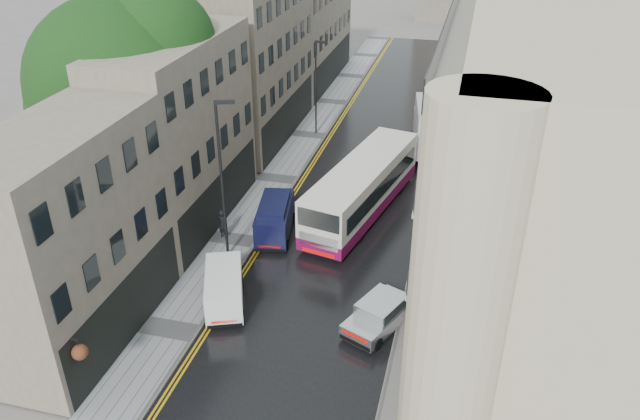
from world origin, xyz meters
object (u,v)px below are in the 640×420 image
at_px(cream_bus, 319,208).
at_px(white_van, 207,308).
at_px(white_lorry, 417,136).
at_px(silver_hatchback, 348,322).
at_px(tree_far, 216,64).
at_px(lamp_post_near, 222,183).
at_px(lamp_post_far, 316,88).
at_px(navy_van, 256,230).
at_px(pedestrian, 223,224).
at_px(tree_near, 121,113).

height_order(cream_bus, white_van, cream_bus).
relative_size(white_lorry, silver_hatchback, 1.93).
distance_m(tree_far, silver_hatchback, 25.55).
bearing_deg(lamp_post_near, lamp_post_far, 71.69).
bearing_deg(white_van, navy_van, 68.43).
xyz_separation_m(white_van, lamp_post_far, (-1.10, 24.50, 2.90)).
height_order(tree_far, silver_hatchback, tree_far).
distance_m(cream_bus, lamp_post_far, 15.72).
bearing_deg(pedestrian, tree_near, 15.62).
bearing_deg(silver_hatchback, white_van, -148.83).
bearing_deg(tree_near, white_van, -44.95).
height_order(white_van, navy_van, navy_van).
height_order(tree_near, cream_bus, tree_near).
bearing_deg(lamp_post_far, silver_hatchback, -62.87).
relative_size(silver_hatchback, white_van, 0.99).
bearing_deg(white_lorry, tree_near, -149.24).
relative_size(tree_near, white_van, 3.40).
height_order(cream_bus, navy_van, cream_bus).
distance_m(silver_hatchback, pedestrian, 10.97).
xyz_separation_m(silver_hatchback, pedestrian, (-8.81, 6.54, 0.23)).
bearing_deg(pedestrian, tree_far, -44.57).
height_order(tree_far, lamp_post_near, tree_far).
distance_m(white_van, lamp_post_near, 6.89).
relative_size(white_van, lamp_post_near, 0.46).
bearing_deg(lamp_post_near, cream_bus, 23.66).
relative_size(tree_far, white_lorry, 1.60).
bearing_deg(cream_bus, silver_hatchback, -55.41).
height_order(tree_near, navy_van, tree_near).
height_order(cream_bus, lamp_post_far, lamp_post_far).
relative_size(white_lorry, lamp_post_far, 1.04).
height_order(white_lorry, lamp_post_near, lamp_post_near).
relative_size(white_van, lamp_post_far, 0.55).
distance_m(white_lorry, white_van, 22.26).
xyz_separation_m(tree_near, tree_far, (0.30, 13.00, -0.72)).
height_order(tree_far, cream_bus, tree_far).
height_order(cream_bus, white_lorry, white_lorry).
relative_size(silver_hatchback, pedestrian, 2.26).
height_order(tree_far, navy_van, tree_far).
bearing_deg(pedestrian, cream_bus, -135.50).
distance_m(white_van, pedestrian, 7.74).
bearing_deg(navy_van, lamp_post_far, 83.37).
bearing_deg(tree_far, lamp_post_near, -66.77).
height_order(pedestrian, lamp_post_near, lamp_post_near).
distance_m(navy_van, lamp_post_far, 17.71).
distance_m(white_van, lamp_post_far, 24.70).
bearing_deg(tree_far, pedestrian, -67.48).
distance_m(silver_hatchback, navy_van, 9.04).
bearing_deg(navy_van, tree_near, 161.70).
relative_size(cream_bus, silver_hatchback, 3.05).
xyz_separation_m(white_lorry, white_van, (-7.38, -20.97, -1.12)).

